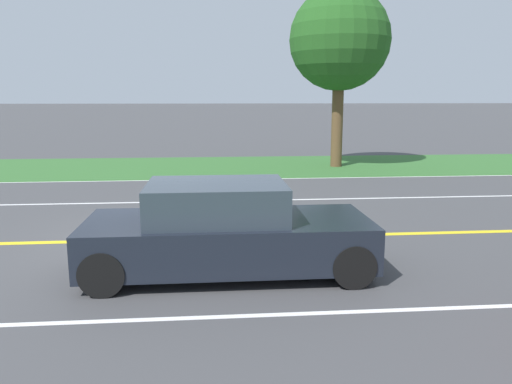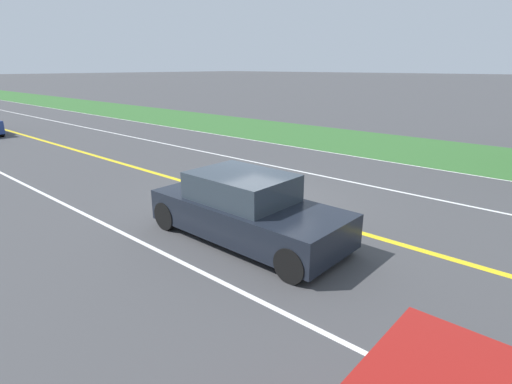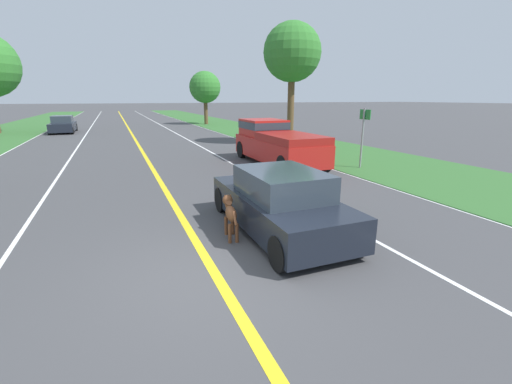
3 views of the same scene
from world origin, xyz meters
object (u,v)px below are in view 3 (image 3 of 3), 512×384
at_px(pickup_truck, 276,142).
at_px(roadside_tree_right_near, 292,53).
at_px(dog, 230,212).
at_px(oncoming_car, 63,125).
at_px(roadside_tree_right_far, 205,87).
at_px(street_sign, 363,131).
at_px(ego_car, 279,203).

relative_size(pickup_truck, roadside_tree_right_near, 0.78).
bearing_deg(dog, pickup_truck, 66.15).
bearing_deg(roadside_tree_right_near, dog, -122.41).
xyz_separation_m(oncoming_car, roadside_tree_right_far, (13.80, 4.75, 3.35)).
xyz_separation_m(pickup_truck, roadside_tree_right_far, (3.09, 24.70, 3.04)).
bearing_deg(oncoming_car, street_sign, 121.37).
height_order(dog, street_sign, street_sign).
relative_size(dog, street_sign, 0.47).
bearing_deg(dog, oncoming_car, 110.62).
distance_m(dog, oncoming_car, 28.01).
bearing_deg(roadside_tree_right_near, roadside_tree_right_far, 92.50).
bearing_deg(pickup_truck, street_sign, -39.23).
xyz_separation_m(pickup_truck, roadside_tree_right_near, (3.91, 6.00, 4.58)).
xyz_separation_m(ego_car, street_sign, (6.36, 5.08, 0.92)).
relative_size(pickup_truck, roadside_tree_right_far, 1.00).
relative_size(ego_car, dog, 3.70).
height_order(dog, pickup_truck, pickup_truck).
height_order(ego_car, roadside_tree_right_far, roadside_tree_right_far).
height_order(oncoming_car, roadside_tree_right_far, roadside_tree_right_far).
bearing_deg(street_sign, roadside_tree_right_near, 83.07).
bearing_deg(pickup_truck, dog, -121.86).
distance_m(oncoming_car, roadside_tree_right_far, 14.97).
xyz_separation_m(ego_car, pickup_truck, (3.47, 7.44, 0.32)).
relative_size(pickup_truck, oncoming_car, 1.33).
distance_m(pickup_truck, oncoming_car, 22.64).
relative_size(roadside_tree_right_near, street_sign, 2.97).
bearing_deg(pickup_truck, oncoming_car, 118.23).
relative_size(oncoming_car, roadside_tree_right_near, 0.59).
bearing_deg(roadside_tree_right_far, pickup_truck, -97.13).
xyz_separation_m(roadside_tree_right_far, street_sign, (-0.20, -27.06, -2.44)).
bearing_deg(roadside_tree_right_near, pickup_truck, -123.08).
relative_size(dog, pickup_truck, 0.20).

